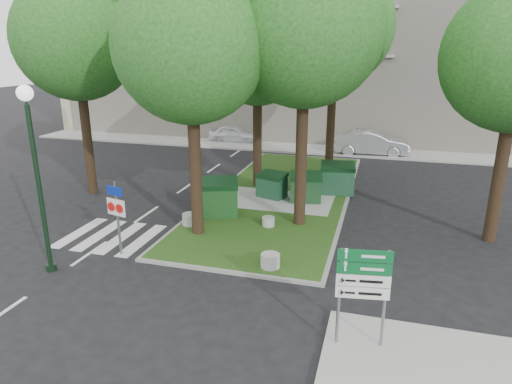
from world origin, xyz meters
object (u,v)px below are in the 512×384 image
(traffic_sign_pole, at_px, (117,208))
(directional_sign, at_px, (363,283))
(bollard_mid, at_px, (268,221))
(bollard_right, at_px, (270,261))
(street_lamp, at_px, (35,159))
(litter_bin, at_px, (343,180))
(car_silver, at_px, (371,143))
(tree_street_left, at_px, (77,27))
(dumpster_c, at_px, (306,188))
(bollard_left, at_px, (190,219))
(car_white, at_px, (234,134))
(tree_median_mid, at_px, (260,43))
(tree_median_far, at_px, (338,15))
(tree_median_near_right, at_px, (309,11))
(dumpster_b, at_px, (272,185))
(dumpster_d, at_px, (337,178))
(dumpster_a, at_px, (218,197))
(tree_median_near_left, at_px, (193,31))

(traffic_sign_pole, xyz_separation_m, directional_sign, (8.20, -2.99, 0.07))
(bollard_mid, xyz_separation_m, traffic_sign_pole, (-4.30, -3.64, 1.38))
(bollard_right, distance_m, street_lamp, 7.74)
(litter_bin, bearing_deg, car_silver, 82.94)
(tree_street_left, bearing_deg, litter_bin, 18.53)
(dumpster_c, relative_size, bollard_left, 2.55)
(directional_sign, bearing_deg, car_white, 106.57)
(tree_median_mid, bearing_deg, tree_median_far, 43.15)
(tree_median_near_right, distance_m, car_white, 18.40)
(directional_sign, xyz_separation_m, car_white, (-10.53, 22.24, -1.10))
(bollard_left, bearing_deg, car_white, 102.55)
(car_white, relative_size, car_silver, 0.78)
(dumpster_b, xyz_separation_m, bollard_mid, (0.73, -3.49, -0.40))
(dumpster_b, height_order, dumpster_d, dumpster_d)
(tree_median_mid, relative_size, traffic_sign_pole, 3.83)
(dumpster_a, relative_size, bollard_right, 3.20)
(bollard_left, bearing_deg, tree_median_near_left, -41.34)
(tree_median_mid, bearing_deg, tree_street_left, -158.20)
(bollard_left, xyz_separation_m, car_silver, (6.30, 14.87, 0.45))
(litter_bin, bearing_deg, bollard_right, -98.30)
(dumpster_c, height_order, dumpster_d, dumpster_d)
(directional_sign, bearing_deg, tree_median_near_left, 130.72)
(dumpster_c, distance_m, bollard_right, 6.77)
(dumpster_b, xyz_separation_m, bollard_left, (-2.25, -4.22, -0.35))
(dumpster_b, height_order, bollard_mid, dumpster_b)
(dumpster_a, bearing_deg, bollard_left, -135.36)
(dumpster_d, distance_m, car_white, 13.76)
(bollard_left, relative_size, car_white, 0.17)
(tree_median_mid, distance_m, dumpster_a, 7.63)
(car_white, bearing_deg, street_lamp, -177.60)
(street_lamp, height_order, directional_sign, street_lamp)
(tree_street_left, height_order, bollard_mid, tree_street_left)
(tree_median_near_right, xyz_separation_m, dumpster_d, (0.91, 4.31, -7.15))
(street_lamp, bearing_deg, bollard_right, 15.89)
(tree_median_near_left, xyz_separation_m, bollard_right, (3.23, -2.06, -6.98))
(tree_street_left, distance_m, street_lamp, 9.17)
(tree_street_left, bearing_deg, tree_median_near_right, -8.13)
(dumpster_c, bearing_deg, dumpster_b, 163.99)
(tree_median_near_left, relative_size, litter_bin, 15.61)
(bollard_mid, bearing_deg, car_silver, 76.82)
(tree_median_far, distance_m, tree_street_left, 12.29)
(tree_median_near_left, xyz_separation_m, tree_median_far, (3.70, 9.50, 1.00))
(dumpster_c, height_order, street_lamp, street_lamp)
(tree_median_near_left, xyz_separation_m, street_lamp, (-3.49, -3.97, -3.67))
(street_lamp, bearing_deg, dumpster_b, 60.09)
(bollard_left, bearing_deg, tree_median_near_right, 18.41)
(bollard_right, bearing_deg, car_silver, 82.27)
(car_silver, bearing_deg, litter_bin, 168.37)
(tree_median_far, xyz_separation_m, bollard_right, (-0.47, -11.56, -7.98))
(dumpster_a, xyz_separation_m, car_silver, (5.65, 13.50, -0.07))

